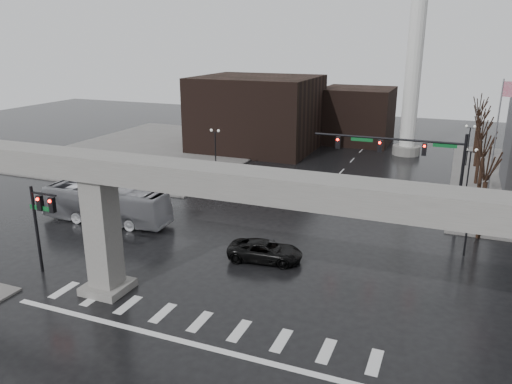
# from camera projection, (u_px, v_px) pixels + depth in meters

# --- Properties ---
(ground) EXTENTS (160.00, 160.00, 0.00)m
(ground) POSITION_uv_depth(u_px,v_px,m) (208.00, 313.00, 28.56)
(ground) COLOR black
(ground) RESTS_ON ground
(sidewalk_nw) EXTENTS (28.00, 36.00, 0.15)m
(sidewalk_nw) POSITION_uv_depth(u_px,v_px,m) (161.00, 149.00, 69.74)
(sidewalk_nw) COLOR slate
(sidewalk_nw) RESTS_ON ground
(elevated_guideway) EXTENTS (48.00, 2.60, 8.70)m
(elevated_guideway) POSITION_uv_depth(u_px,v_px,m) (226.00, 202.00, 26.06)
(elevated_guideway) COLOR gray
(elevated_guideway) RESTS_ON ground
(building_far_left) EXTENTS (16.00, 14.00, 10.00)m
(building_far_left) POSITION_uv_depth(u_px,v_px,m) (257.00, 113.00, 69.26)
(building_far_left) COLOR black
(building_far_left) RESTS_ON ground
(building_far_mid) EXTENTS (10.00, 10.00, 8.00)m
(building_far_mid) POSITION_uv_depth(u_px,v_px,m) (357.00, 115.00, 74.08)
(building_far_mid) COLOR black
(building_far_mid) RESTS_ON ground
(smokestack) EXTENTS (3.60, 3.60, 30.00)m
(smokestack) POSITION_uv_depth(u_px,v_px,m) (415.00, 52.00, 63.11)
(smokestack) COLOR white
(smokestack) RESTS_ON ground
(signal_mast_arm) EXTENTS (12.12, 0.43, 8.00)m
(signal_mast_arm) POSITION_uv_depth(u_px,v_px,m) (413.00, 157.00, 40.22)
(signal_mast_arm) COLOR black
(signal_mast_arm) RESTS_ON ground
(signal_left_pole) EXTENTS (2.30, 0.30, 6.00)m
(signal_left_pole) POSITION_uv_depth(u_px,v_px,m) (41.00, 216.00, 32.21)
(signal_left_pole) COLOR black
(signal_left_pole) RESTS_ON ground
(flagpole_assembly) EXTENTS (2.06, 0.12, 12.00)m
(flagpole_assembly) POSITION_uv_depth(u_px,v_px,m) (500.00, 135.00, 40.27)
(flagpole_assembly) COLOR silver
(flagpole_assembly) RESTS_ON ground
(lamp_right_0) EXTENTS (1.22, 0.32, 5.11)m
(lamp_right_0) POSITION_uv_depth(u_px,v_px,m) (470.00, 210.00, 35.05)
(lamp_right_0) COLOR black
(lamp_right_0) RESTS_ON ground
(lamp_right_1) EXTENTS (1.22, 0.32, 5.11)m
(lamp_right_1) POSITION_uv_depth(u_px,v_px,m) (469.00, 165.00, 47.43)
(lamp_right_1) COLOR black
(lamp_right_1) RESTS_ON ground
(lamp_right_2) EXTENTS (1.22, 0.32, 5.11)m
(lamp_right_2) POSITION_uv_depth(u_px,v_px,m) (469.00, 138.00, 59.81)
(lamp_right_2) COLOR black
(lamp_right_2) RESTS_ON ground
(lamp_left_0) EXTENTS (1.22, 0.32, 5.11)m
(lamp_left_0) POSITION_uv_depth(u_px,v_px,m) (145.00, 173.00, 44.77)
(lamp_left_0) COLOR black
(lamp_left_0) RESTS_ON ground
(lamp_left_1) EXTENTS (1.22, 0.32, 5.11)m
(lamp_left_1) POSITION_uv_depth(u_px,v_px,m) (215.00, 143.00, 57.15)
(lamp_left_1) COLOR black
(lamp_left_1) RESTS_ON ground
(lamp_left_2) EXTENTS (1.22, 0.32, 5.11)m
(lamp_left_2) POSITION_uv_depth(u_px,v_px,m) (260.00, 124.00, 69.53)
(lamp_left_2) COLOR black
(lamp_left_2) RESTS_ON ground
(tree_right_0) EXTENTS (1.09, 1.58, 7.50)m
(tree_right_0) POSITION_uv_depth(u_px,v_px,m) (483.00, 204.00, 38.44)
(tree_right_0) COLOR black
(tree_right_0) RESTS_ON ground
(tree_right_1) EXTENTS (1.09, 1.61, 7.67)m
(tree_right_1) POSITION_uv_depth(u_px,v_px,m) (481.00, 178.00, 45.49)
(tree_right_1) COLOR black
(tree_right_1) RESTS_ON ground
(tree_right_2) EXTENTS (1.10, 1.63, 7.85)m
(tree_right_2) POSITION_uv_depth(u_px,v_px,m) (479.00, 158.00, 52.55)
(tree_right_2) COLOR black
(tree_right_2) RESTS_ON ground
(tree_right_3) EXTENTS (1.11, 1.66, 8.02)m
(tree_right_3) POSITION_uv_depth(u_px,v_px,m) (478.00, 143.00, 59.60)
(tree_right_3) COLOR black
(tree_right_3) RESTS_ON ground
(tree_right_4) EXTENTS (1.12, 1.69, 8.19)m
(tree_right_4) POSITION_uv_depth(u_px,v_px,m) (477.00, 131.00, 66.66)
(tree_right_4) COLOR black
(tree_right_4) RESTS_ON ground
(pickup_truck) EXTENTS (5.51, 3.11, 1.45)m
(pickup_truck) POSITION_uv_depth(u_px,v_px,m) (265.00, 251.00, 35.05)
(pickup_truck) COLOR black
(pickup_truck) RESTS_ON ground
(city_bus) EXTENTS (11.49, 3.18, 3.17)m
(city_bus) POSITION_uv_depth(u_px,v_px,m) (106.00, 204.00, 42.14)
(city_bus) COLOR silver
(city_bus) RESTS_ON ground
(far_car) EXTENTS (1.98, 3.96, 1.29)m
(far_car) POSITION_uv_depth(u_px,v_px,m) (305.00, 186.00, 50.74)
(far_car) COLOR black
(far_car) RESTS_ON ground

